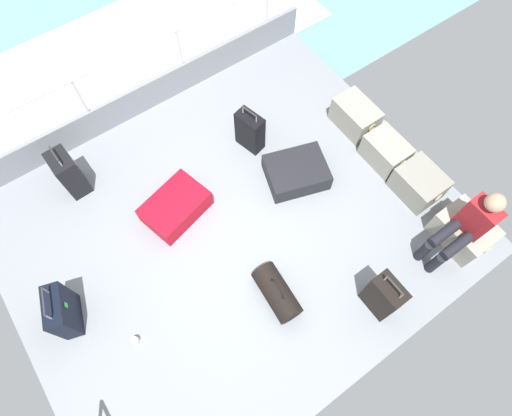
{
  "coord_description": "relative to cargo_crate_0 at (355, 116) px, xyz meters",
  "views": [
    {
      "loc": [
        1.82,
        -0.93,
        4.71
      ],
      "look_at": [
        0.07,
        0.31,
        0.25
      ],
      "focal_mm": 29.62,
      "sensor_mm": 36.0,
      "label": 1
    }
  ],
  "objects": [
    {
      "name": "gunwale_port",
      "position": [
        -1.87,
        -2.19,
        0.03
      ],
      "size": [
        0.06,
        5.2,
        0.45
      ],
      "primitive_type": "cube",
      "color": "gray",
      "rests_on": "ground_plane"
    },
    {
      "name": "cargo_crate_3",
      "position": [
        1.97,
        -0.07,
        0.0
      ],
      "size": [
        0.65,
        0.47,
        0.39
      ],
      "color": "#9E9989",
      "rests_on": "ground_plane"
    },
    {
      "name": "suitcase_4",
      "position": [
        0.21,
        -1.14,
        -0.06
      ],
      "size": [
        0.78,
        0.88,
        0.26
      ],
      "color": "black",
      "rests_on": "ground_plane"
    },
    {
      "name": "railing_port",
      "position": [
        -1.87,
        -2.19,
        0.59
      ],
      "size": [
        0.04,
        4.2,
        1.02
      ],
      "color": "silver",
      "rests_on": "ground_plane"
    },
    {
      "name": "ground_plane",
      "position": [
        0.3,
        -2.19,
        -0.22
      ],
      "size": [
        4.4,
        5.2,
        0.06
      ],
      "primitive_type": "cube",
      "color": "gray"
    },
    {
      "name": "cargo_crate_1",
      "position": [
        0.64,
        -0.05,
        -0.01
      ],
      "size": [
        0.58,
        0.39,
        0.37
      ],
      "color": "gray",
      "rests_on": "ground_plane"
    },
    {
      "name": "sea_wake",
      "position": [
        -3.3,
        -2.19,
        -0.53
      ],
      "size": [
        12.0,
        12.0,
        0.01
      ],
      "color": "#6B99A8",
      "rests_on": "ground_plane"
    },
    {
      "name": "suitcase_5",
      "position": [
        -0.25,
        -2.63,
        -0.05
      ],
      "size": [
        0.69,
        0.87,
        0.28
      ],
      "color": "#B70C1E",
      "rests_on": "ground_plane"
    },
    {
      "name": "suitcase_0",
      "position": [
        -1.29,
        -3.47,
        0.12
      ],
      "size": [
        0.37,
        0.26,
        0.75
      ],
      "color": "black",
      "rests_on": "ground_plane"
    },
    {
      "name": "suitcase_3",
      "position": [
        -0.55,
        -1.32,
        0.1
      ],
      "size": [
        0.39,
        0.27,
        0.69
      ],
      "color": "black",
      "rests_on": "ground_plane"
    },
    {
      "name": "paper_cup",
      "position": [
        0.83,
        -3.78,
        -0.14
      ],
      "size": [
        0.08,
        0.08,
        0.1
      ],
      "primitive_type": "cylinder",
      "color": "white",
      "rests_on": "ground_plane"
    },
    {
      "name": "cargo_crate_0",
      "position": [
        0.0,
        0.0,
        0.0
      ],
      "size": [
        0.63,
        0.39,
        0.38
      ],
      "color": "gray",
      "rests_on": "ground_plane"
    },
    {
      "name": "passenger_seated",
      "position": [
        1.97,
        -0.25,
        0.38
      ],
      "size": [
        0.34,
        0.66,
        1.09
      ],
      "color": "maroon",
      "rests_on": "ground_plane"
    },
    {
      "name": "suitcase_2",
      "position": [
        0.2,
        -4.22,
        0.11
      ],
      "size": [
        0.49,
        0.31,
        0.76
      ],
      "color": "black",
      "rests_on": "ground_plane"
    },
    {
      "name": "suitcase_1",
      "position": [
        2.01,
        -1.4,
        0.12
      ],
      "size": [
        0.37,
        0.23,
        0.75
      ],
      "color": "black",
      "rests_on": "ground_plane"
    },
    {
      "name": "cargo_crate_2",
      "position": [
        1.22,
        -0.04,
        -0.01
      ],
      "size": [
        0.59,
        0.46,
        0.37
      ],
      "color": "gray",
      "rests_on": "ground_plane"
    },
    {
      "name": "duffel_bag",
      "position": [
        1.3,
        -2.26,
        -0.05
      ],
      "size": [
        0.65,
        0.33,
        0.42
      ],
      "color": "black",
      "rests_on": "ground_plane"
    }
  ]
}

